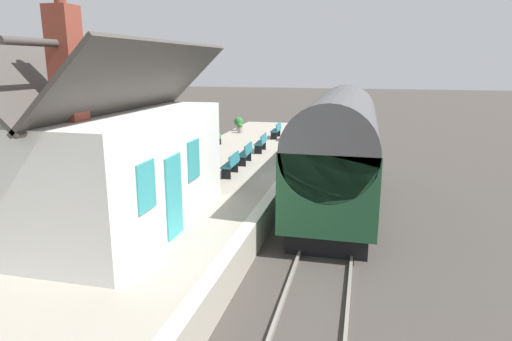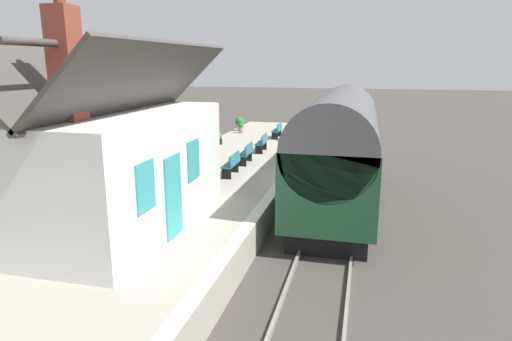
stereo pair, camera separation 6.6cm
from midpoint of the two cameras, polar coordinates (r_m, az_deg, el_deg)
The scene contains 18 objects.
ground_plane at distance 17.28m, azimuth 7.15°, elevation -4.32°, with size 160.00×160.00×0.00m, color #423D38.
platform at distance 17.95m, azimuth -5.10°, elevation -1.96°, with size 32.00×5.70×0.97m, color #A39B8C.
platform_edge_coping at distance 17.17m, azimuth 3.33°, elevation -0.94°, with size 32.00×0.36×0.02m, color beige.
rail_near at distance 17.17m, azimuth 12.54°, elevation -4.42°, with size 52.00×0.08×0.14m, color gray.
rail_far at distance 17.24m, azimuth 7.75°, elevation -4.13°, with size 52.00×0.08×0.14m, color gray.
train at distance 16.56m, azimuth 10.42°, elevation 2.70°, with size 10.23×2.73×4.32m.
station_building at distance 12.39m, azimuth -17.24°, elevation 0.76°, with size 7.15×3.66×5.86m.
bench_by_lamp at distance 22.11m, azimuth 0.63°, elevation 3.62°, with size 1.42×0.49×0.88m.
bench_near_building at distance 26.24m, azimuth 2.59°, elevation 5.20°, with size 1.41×0.45×0.88m.
bench_platform_end at distance 19.50m, azimuth -1.40°, elevation 2.26°, with size 1.42×0.49×0.88m.
bench_mid_platform at distance 17.42m, azimuth -3.27°, elevation 0.85°, with size 1.41×0.47×0.88m.
planter_bench_left at distance 28.15m, azimuth -2.13°, elevation 5.49°, with size 0.33×0.33×0.67m.
planter_edge_far at distance 17.99m, azimuth -6.15°, elevation 0.90°, with size 0.41×0.41×0.70m.
planter_corner_building at distance 28.48m, azimuth 5.13°, elevation 5.91°, with size 0.57×0.57×0.93m.
planter_edge_near at distance 24.27m, azimuth -4.98°, elevation 4.10°, with size 0.37×0.37×0.64m.
planter_under_sign at distance 29.12m, azimuth -2.30°, elevation 6.02°, with size 0.58×0.58×0.89m.
station_sign_board at distance 25.25m, azimuth 5.42°, elevation 6.45°, with size 0.96×0.06×1.57m.
tree_far_left at distance 28.52m, azimuth -24.60°, elevation 11.33°, with size 3.49×3.80×6.58m.
Camera 1 is at (-16.36, -1.73, 5.30)m, focal length 31.24 mm.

